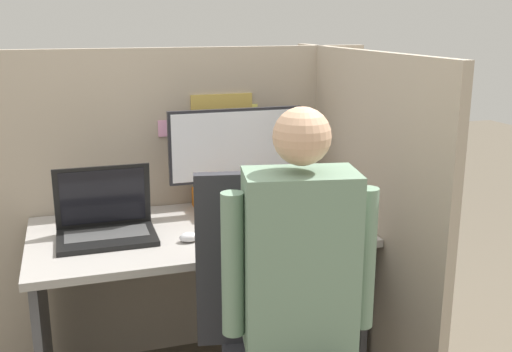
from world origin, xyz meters
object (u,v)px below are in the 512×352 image
at_px(paper_box, 237,200).
at_px(stapler, 330,217).
at_px(person, 310,297).
at_px(monitor, 236,150).
at_px(laptop, 106,225).
at_px(carrot_toy, 216,245).
at_px(office_chair, 280,337).

bearing_deg(paper_box, stapler, -41.37).
relative_size(stapler, person, 0.10).
bearing_deg(person, monitor, 87.42).
relative_size(laptop, person, 0.28).
relative_size(monitor, carrot_toy, 3.77).
bearing_deg(stapler, laptop, 173.74).
xyz_separation_m(laptop, person, (0.54, -0.77, -0.03)).
xyz_separation_m(paper_box, office_chair, (-0.08, -0.78, -0.24)).
bearing_deg(paper_box, laptop, -162.32).
xyz_separation_m(laptop, office_chair, (0.51, -0.60, -0.26)).
relative_size(carrot_toy, person, 0.12).
relative_size(paper_box, office_chair, 0.34).
bearing_deg(carrot_toy, monitor, 65.54).
xyz_separation_m(paper_box, stapler, (0.33, -0.29, -0.02)).
bearing_deg(carrot_toy, office_chair, -67.83).
distance_m(carrot_toy, person, 0.52).
bearing_deg(office_chair, laptop, 130.67).
bearing_deg(paper_box, person, -92.59).
bearing_deg(stapler, carrot_toy, -162.52).
bearing_deg(monitor, office_chair, -95.48).
height_order(monitor, office_chair, monitor).
bearing_deg(laptop, office_chair, -49.33).
relative_size(stapler, office_chair, 0.12).
bearing_deg(person, laptop, 125.41).
bearing_deg(paper_box, monitor, 90.00).
distance_m(paper_box, carrot_toy, 0.50).
xyz_separation_m(paper_box, carrot_toy, (-0.21, -0.46, -0.02)).
relative_size(paper_box, carrot_toy, 2.26).
bearing_deg(laptop, carrot_toy, -35.37).
distance_m(laptop, office_chair, 0.83).
height_order(monitor, person, person).
height_order(paper_box, stapler, paper_box).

